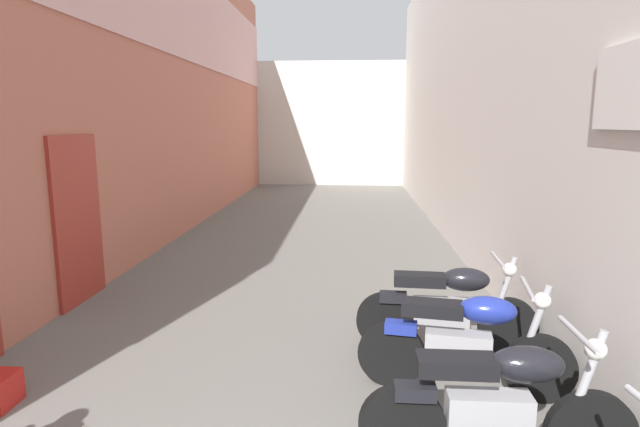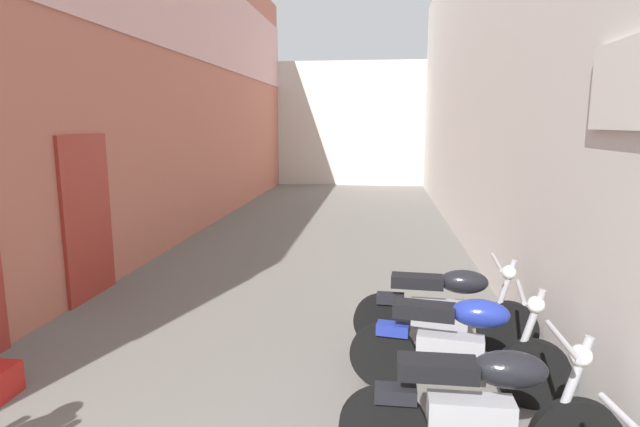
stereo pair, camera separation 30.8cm
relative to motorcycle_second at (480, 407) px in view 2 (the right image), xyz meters
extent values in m
plane|color=#66635E|center=(-1.83, 4.96, -0.50)|extent=(34.84, 34.84, 0.00)
cube|color=#B76651|center=(-4.79, 6.96, 2.79)|extent=(0.40, 18.84, 6.58)
cube|color=#9E2D23|center=(-4.57, 3.14, 0.60)|extent=(0.06, 1.10, 2.20)
cube|color=silver|center=(1.14, 6.96, 2.70)|extent=(0.40, 18.84, 6.41)
cube|color=white|center=(0.91, 0.54, 2.10)|extent=(0.04, 0.90, 0.60)
cube|color=beige|center=(-1.83, 17.38, 1.82)|extent=(8.53, 2.00, 4.63)
cube|color=#9E9EA3|center=(-0.06, 0.00, -0.08)|extent=(0.56, 0.20, 0.28)
ellipsoid|color=black|center=(0.17, 0.00, 0.28)|extent=(0.48, 0.26, 0.24)
cube|color=black|center=(-0.29, 0.00, 0.26)|extent=(0.52, 0.22, 0.12)
cylinder|color=#9E9EA3|center=(0.54, 0.00, 0.15)|extent=(0.25, 0.06, 0.77)
cylinder|color=#9E9EA3|center=(0.48, 0.00, 0.50)|extent=(0.04, 0.58, 0.04)
sphere|color=silver|center=(0.59, 0.00, 0.40)|extent=(0.14, 0.14, 0.14)
cube|color=black|center=(-0.55, 0.00, 0.06)|extent=(0.28, 0.14, 0.10)
cylinder|color=black|center=(0.61, 0.92, -0.20)|extent=(0.61, 0.18, 0.60)
cylinder|color=black|center=(-0.63, 1.12, -0.20)|extent=(0.61, 0.18, 0.60)
cube|color=#9E9EA3|center=(-0.06, 1.03, -0.08)|extent=(0.59, 0.29, 0.28)
ellipsoid|color=navy|center=(0.17, 0.99, 0.28)|extent=(0.52, 0.34, 0.24)
cube|color=black|center=(-0.29, 1.07, 0.26)|extent=(0.55, 0.30, 0.12)
cylinder|color=#9E9EA3|center=(0.54, 0.93, 0.15)|extent=(0.25, 0.10, 0.77)
cylinder|color=#9E9EA3|center=(0.47, 0.94, 0.50)|extent=(0.13, 0.58, 0.04)
sphere|color=silver|center=(0.59, 0.92, 0.40)|extent=(0.14, 0.14, 0.14)
cube|color=navy|center=(-0.55, 1.11, 0.06)|extent=(0.30, 0.18, 0.10)
cylinder|color=black|center=(0.61, 1.83, -0.20)|extent=(0.60, 0.12, 0.60)
cylinder|color=black|center=(-0.63, 1.92, -0.20)|extent=(0.60, 0.12, 0.60)
cube|color=#9E9EA3|center=(-0.06, 1.88, -0.08)|extent=(0.57, 0.24, 0.28)
ellipsoid|color=black|center=(0.17, 1.87, 0.28)|extent=(0.50, 0.29, 0.24)
cube|color=black|center=(-0.29, 1.90, 0.26)|extent=(0.53, 0.26, 0.12)
cylinder|color=#9E9EA3|center=(0.54, 1.84, 0.15)|extent=(0.25, 0.08, 0.77)
cylinder|color=#9E9EA3|center=(0.47, 1.84, 0.50)|extent=(0.08, 0.58, 0.04)
sphere|color=silver|center=(0.59, 1.84, 0.40)|extent=(0.14, 0.14, 0.14)
cube|color=black|center=(-0.55, 1.91, 0.06)|extent=(0.29, 0.16, 0.10)
camera|label=1|loc=(-1.00, -3.23, 1.85)|focal=28.78mm
camera|label=2|loc=(-0.69, -3.20, 1.85)|focal=28.78mm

